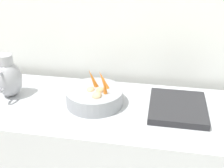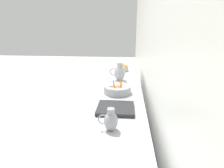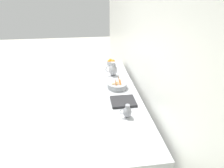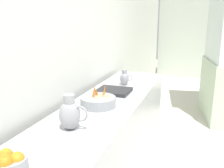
{
  "view_description": "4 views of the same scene",
  "coord_description": "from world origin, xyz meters",
  "px_view_note": "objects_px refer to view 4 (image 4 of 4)",
  "views": [
    {
      "loc": [
        -0.18,
        -0.06,
        1.71
      ],
      "look_at": [
        -1.51,
        -0.31,
        1.02
      ],
      "focal_mm": 47.03,
      "sensor_mm": 36.0,
      "label": 1
    },
    {
      "loc": [
        -1.66,
        1.59,
        1.63
      ],
      "look_at": [
        -1.49,
        -0.34,
        1.0
      ],
      "focal_mm": 29.66,
      "sensor_mm": 36.0,
      "label": 2
    },
    {
      "loc": [
        -1.09,
        2.33,
        2.32
      ],
      "look_at": [
        -1.45,
        -0.33,
        0.99
      ],
      "focal_mm": 31.22,
      "sensor_mm": 36.0,
      "label": 3
    },
    {
      "loc": [
        -0.73,
        -2.37,
        1.63
      ],
      "look_at": [
        -1.5,
        -0.17,
        1.02
      ],
      "focal_mm": 40.46,
      "sensor_mm": 36.0,
      "label": 4
    }
  ],
  "objects_px": {
    "metal_pitcher_tall": "(70,114)",
    "metal_pitcher_short": "(124,78)",
    "orange_bowl": "(10,162)",
    "vegetable_colander": "(98,101)"
  },
  "relations": [
    {
      "from": "metal_pitcher_tall",
      "to": "metal_pitcher_short",
      "type": "height_order",
      "value": "metal_pitcher_tall"
    },
    {
      "from": "orange_bowl",
      "to": "metal_pitcher_tall",
      "type": "xyz_separation_m",
      "value": [
        0.04,
        0.56,
        0.06
      ]
    },
    {
      "from": "metal_pitcher_tall",
      "to": "orange_bowl",
      "type": "bearing_deg",
      "value": -93.95
    },
    {
      "from": "vegetable_colander",
      "to": "orange_bowl",
      "type": "xyz_separation_m",
      "value": [
        -0.04,
        -1.07,
        0.01
      ]
    },
    {
      "from": "vegetable_colander",
      "to": "metal_pitcher_short",
      "type": "height_order",
      "value": "vegetable_colander"
    },
    {
      "from": "vegetable_colander",
      "to": "metal_pitcher_short",
      "type": "bearing_deg",
      "value": 89.76
    },
    {
      "from": "vegetable_colander",
      "to": "metal_pitcher_short",
      "type": "distance_m",
      "value": 0.79
    },
    {
      "from": "vegetable_colander",
      "to": "metal_pitcher_tall",
      "type": "distance_m",
      "value": 0.51
    },
    {
      "from": "orange_bowl",
      "to": "metal_pitcher_tall",
      "type": "distance_m",
      "value": 0.57
    },
    {
      "from": "orange_bowl",
      "to": "vegetable_colander",
      "type": "bearing_deg",
      "value": 87.79
    }
  ]
}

